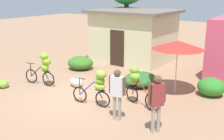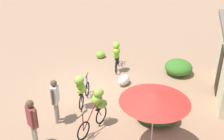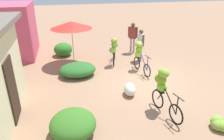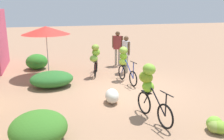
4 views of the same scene
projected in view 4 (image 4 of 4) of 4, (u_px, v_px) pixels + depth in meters
The scene contains 12 objects.
ground_plane at pixel (134, 90), 8.97m from camera, with size 60.00×60.00×0.00m, color #A2795C.
hedge_bush_front_left at pixel (39, 128), 5.46m from camera, with size 1.39×1.31×0.69m, color #397625.
hedge_bush_front_right at pixel (52, 79), 9.28m from camera, with size 1.37×1.64×0.58m, color #2D6C2C.
hedge_bush_mid at pixel (37, 62), 11.82m from camera, with size 1.09×1.04×0.74m, color #2E8329.
market_umbrella at pixel (46, 30), 10.32m from camera, with size 2.06×2.06×2.18m.
bicycle_leftmost at pixel (149, 85), 6.58m from camera, with size 1.60×0.45×1.51m.
bicycle_near_pile at pixel (124, 61), 9.86m from camera, with size 1.59×0.43×1.40m.
bicycle_center_loaded at pixel (95, 57), 10.52m from camera, with size 1.62×0.69×1.44m.
banana_pile_on_ground at pixel (217, 126), 5.93m from camera, with size 0.61×0.60×0.36m.
produce_sack at pixel (112, 96), 7.73m from camera, with size 0.70×0.44×0.44m, color silver.
person_vendor at pixel (126, 50), 11.04m from camera, with size 0.57×0.27×1.70m.
person_bystander at pixel (118, 45), 12.35m from camera, with size 0.39×0.49×1.78m.
Camera 4 is at (-7.92, 3.15, 3.02)m, focal length 38.62 mm.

